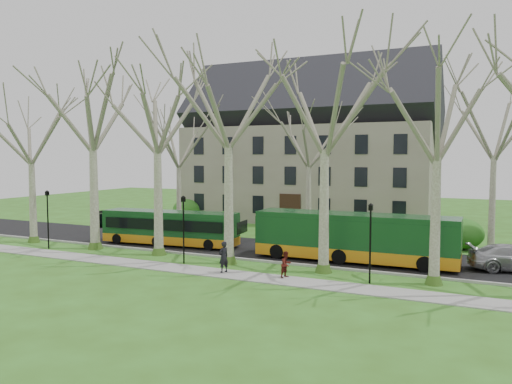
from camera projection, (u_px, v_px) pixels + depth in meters
ground at (275, 269)px, 30.62m from camera, size 120.00×120.00×0.00m
sidewalk at (258, 277)px, 28.36m from camera, size 70.00×2.00×0.06m
road at (305, 253)px, 35.59m from camera, size 80.00×8.00×0.06m
curb at (284, 263)px, 31.97m from camera, size 80.00×0.25×0.14m
building at (310, 146)px, 54.26m from camera, size 26.50×12.20×16.00m
tree_row_verge at (278, 155)px, 30.39m from camera, size 49.00×7.00×14.00m
tree_row_far at (313, 167)px, 40.69m from camera, size 33.00×7.00×12.00m
lamp_row at (269, 230)px, 29.53m from camera, size 36.22×0.22×4.30m
hedges at (288, 222)px, 45.17m from camera, size 30.60×8.60×2.00m
bus_lead at (170, 227)px, 38.56m from camera, size 10.98×3.26×2.70m
bus_follow at (354, 237)px, 32.41m from camera, size 12.97×2.78×3.24m
pedestrian_a at (224, 257)px, 29.43m from camera, size 0.66×0.79×1.85m
pedestrian_b at (286, 264)px, 28.21m from camera, size 0.78×0.88×1.49m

